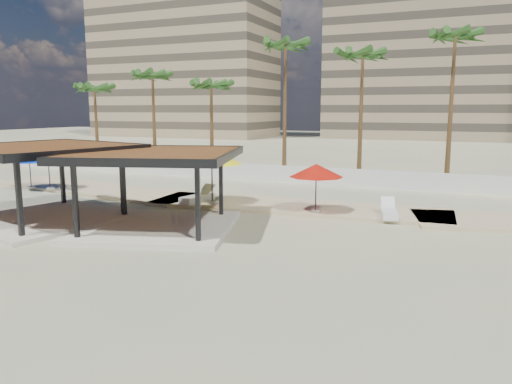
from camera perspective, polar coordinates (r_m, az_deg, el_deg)
ground at (r=21.31m, az=-6.94°, el=-4.89°), size 200.00×200.00×0.00m
promenade at (r=27.32m, az=4.89°, el=-1.54°), size 44.45×7.97×0.24m
boundary_wall at (r=35.68m, az=6.15°, el=1.90°), size 56.00×0.30×1.20m
building_west at (r=101.07m, az=-8.21°, el=15.04°), size 34.00×16.00×32.40m
building_mid at (r=96.41m, az=20.18°, el=14.25°), size 38.00×16.00×30.40m
pavilion_central at (r=22.24m, az=-11.47°, el=1.04°), size 8.55×8.55×3.47m
pavilion_west at (r=25.44m, az=-23.14°, el=1.69°), size 8.55×8.55×3.61m
umbrella_a at (r=34.37m, az=-22.68°, el=3.78°), size 3.19×3.19×2.46m
umbrella_b at (r=26.97m, az=-5.08°, el=4.00°), size 4.10×4.10×2.94m
umbrella_c at (r=24.77m, az=6.90°, el=2.43°), size 3.59×3.59×2.41m
umbrella_f at (r=35.40m, az=-24.51°, el=3.66°), size 3.48×3.48×2.35m
lounger_a at (r=27.79m, az=-6.69°, el=-0.69°), size 1.13×2.40×0.87m
lounger_b at (r=24.70m, az=14.95°, el=-2.27°), size 1.16×2.20×0.80m
palm_a at (r=47.93m, az=-17.97°, el=10.90°), size 3.00×3.00×7.93m
palm_b at (r=44.59m, az=-11.74°, el=12.49°), size 3.00×3.00×8.91m
palm_c at (r=40.87m, az=-5.15°, el=11.68°), size 3.00×3.00×7.96m
palm_d at (r=39.32m, az=3.37°, el=15.77°), size 3.00×3.00×10.86m
palm_e at (r=37.10m, az=12.10°, el=14.54°), size 3.00×3.00×9.87m
palm_f at (r=36.66m, az=21.79°, el=15.59°), size 3.00×3.00×10.85m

